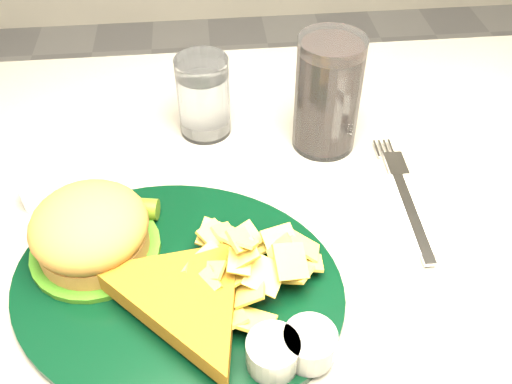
% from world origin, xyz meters
% --- Properties ---
extents(table, '(1.20, 0.80, 0.75)m').
position_xyz_m(table, '(0.00, 0.00, 0.38)').
color(table, gray).
rests_on(table, ground).
extents(dinner_plate, '(0.43, 0.40, 0.08)m').
position_xyz_m(dinner_plate, '(-0.07, -0.09, 0.79)').
color(dinner_plate, black).
rests_on(dinner_plate, table).
extents(water_glass, '(0.08, 0.08, 0.11)m').
position_xyz_m(water_glass, '(-0.03, 0.18, 0.81)').
color(water_glass, silver).
rests_on(water_glass, table).
extents(cola_glass, '(0.11, 0.11, 0.16)m').
position_xyz_m(cola_glass, '(0.13, 0.14, 0.83)').
color(cola_glass, black).
rests_on(cola_glass, table).
extents(fork_napkin, '(0.15, 0.19, 0.01)m').
position_xyz_m(fork_napkin, '(0.21, -0.01, 0.76)').
color(fork_napkin, white).
rests_on(fork_napkin, table).
extents(ramekin, '(0.04, 0.04, 0.03)m').
position_xyz_m(ramekin, '(-0.24, 0.06, 0.76)').
color(ramekin, white).
rests_on(ramekin, table).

